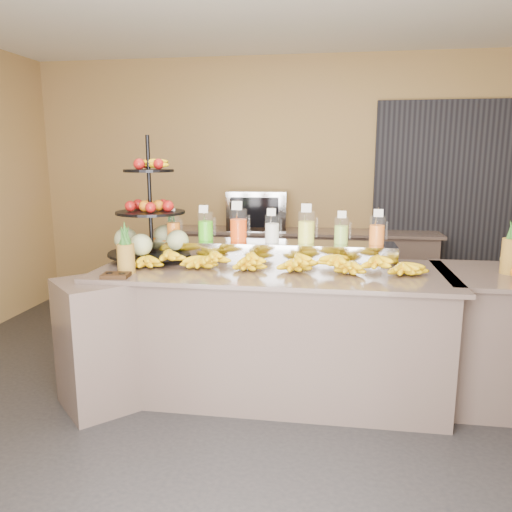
% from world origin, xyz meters
% --- Properties ---
extents(ground, '(6.00, 6.00, 0.00)m').
position_xyz_m(ground, '(0.00, 0.00, 0.00)').
color(ground, black).
rests_on(ground, ground).
extents(room_envelope, '(6.04, 5.02, 2.82)m').
position_xyz_m(room_envelope, '(0.19, 0.79, 1.88)').
color(room_envelope, olive).
rests_on(room_envelope, ground).
extents(buffet_counter, '(2.75, 1.25, 0.93)m').
position_xyz_m(buffet_counter, '(-0.12, 0.26, 0.47)').
color(buffet_counter, gray).
rests_on(buffet_counter, ground).
extents(back_ledge, '(3.10, 0.55, 0.93)m').
position_xyz_m(back_ledge, '(0.00, 2.25, 0.47)').
color(back_ledge, gray).
rests_on(back_ledge, ground).
extents(pitcher_tray, '(1.85, 0.30, 0.15)m').
position_xyz_m(pitcher_tray, '(-0.04, 0.58, 1.01)').
color(pitcher_tray, gray).
rests_on(pitcher_tray, buffet_counter).
extents(juice_pitcher_orange_a, '(0.11, 0.11, 0.26)m').
position_xyz_m(juice_pitcher_orange_a, '(-0.82, 0.58, 1.17)').
color(juice_pitcher_orange_a, silver).
rests_on(juice_pitcher_orange_a, pitcher_tray).
extents(juice_pitcher_green, '(0.12, 0.12, 0.29)m').
position_xyz_m(juice_pitcher_green, '(-0.56, 0.58, 1.18)').
color(juice_pitcher_green, silver).
rests_on(juice_pitcher_green, pitcher_tray).
extents(juice_pitcher_orange_b, '(0.13, 0.14, 0.32)m').
position_xyz_m(juice_pitcher_orange_b, '(-0.30, 0.58, 1.19)').
color(juice_pitcher_orange_b, silver).
rests_on(juice_pitcher_orange_b, pitcher_tray).
extents(juice_pitcher_milk, '(0.11, 0.12, 0.27)m').
position_xyz_m(juice_pitcher_milk, '(-0.04, 0.58, 1.17)').
color(juice_pitcher_milk, silver).
rests_on(juice_pitcher_milk, pitcher_tray).
extents(juice_pitcher_lemon, '(0.13, 0.13, 0.31)m').
position_xyz_m(juice_pitcher_lemon, '(0.22, 0.58, 1.18)').
color(juice_pitcher_lemon, silver).
rests_on(juice_pitcher_lemon, pitcher_tray).
extents(juice_pitcher_lime, '(0.11, 0.11, 0.26)m').
position_xyz_m(juice_pitcher_lime, '(0.48, 0.58, 1.17)').
color(juice_pitcher_lime, silver).
rests_on(juice_pitcher_lime, pitcher_tray).
extents(juice_pitcher_orange_c, '(0.11, 0.12, 0.28)m').
position_xyz_m(juice_pitcher_orange_c, '(0.74, 0.58, 1.17)').
color(juice_pitcher_orange_c, silver).
rests_on(juice_pitcher_orange_c, pitcher_tray).
extents(banana_heap, '(2.12, 0.19, 0.18)m').
position_xyz_m(banana_heap, '(-0.00, 0.27, 1.01)').
color(banana_heap, yellow).
rests_on(banana_heap, buffet_counter).
extents(fruit_stand, '(0.77, 0.77, 0.95)m').
position_xyz_m(fruit_stand, '(-0.93, 0.50, 1.17)').
color(fruit_stand, black).
rests_on(fruit_stand, buffet_counter).
extents(condiment_caddy, '(0.19, 0.15, 0.03)m').
position_xyz_m(condiment_caddy, '(-1.00, -0.10, 0.94)').
color(condiment_caddy, black).
rests_on(condiment_caddy, buffet_counter).
extents(pineapple_left_a, '(0.12, 0.12, 0.36)m').
position_xyz_m(pineapple_left_a, '(-0.98, 0.02, 1.06)').
color(pineapple_left_a, brown).
rests_on(pineapple_left_a, buffet_counter).
extents(pineapple_left_b, '(0.12, 0.12, 0.39)m').
position_xyz_m(pineapple_left_b, '(-0.90, 0.76, 1.07)').
color(pineapple_left_b, brown).
rests_on(pineapple_left_b, buffet_counter).
extents(oven_warmer, '(0.66, 0.49, 0.42)m').
position_xyz_m(oven_warmer, '(-0.40, 2.25, 1.14)').
color(oven_warmer, gray).
rests_on(oven_warmer, back_ledge).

